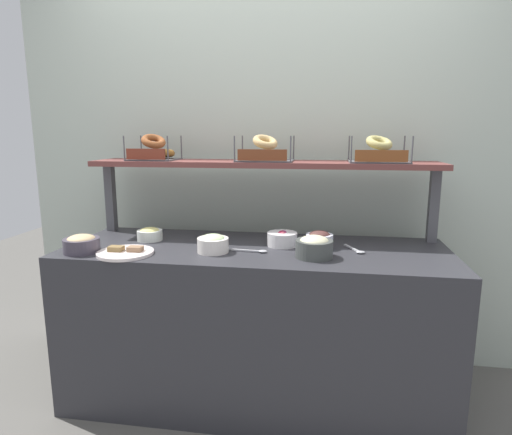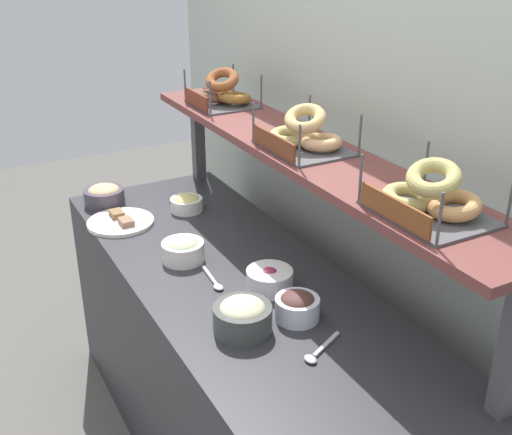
% 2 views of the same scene
% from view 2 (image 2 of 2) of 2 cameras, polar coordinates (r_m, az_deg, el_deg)
% --- Properties ---
extents(back_wall, '(3.18, 0.06, 2.40)m').
position_cam_2_polar(back_wall, '(2.36, 10.17, 5.43)').
color(back_wall, '#B2BEAF').
rests_on(back_wall, ground_plane).
extents(deli_counter, '(1.98, 0.70, 0.85)m').
position_cam_2_polar(deli_counter, '(2.47, -1.65, -13.83)').
color(deli_counter, '#2D2D33').
rests_on(deli_counter, ground_plane).
extents(shelf_riser_left, '(0.05, 0.05, 0.40)m').
position_cam_2_polar(shelf_riser_left, '(3.03, -5.24, 7.06)').
color(shelf_riser_left, '#4C4C51').
rests_on(shelf_riser_left, deli_counter).
extents(shelf_riser_right, '(0.05, 0.05, 0.40)m').
position_cam_2_polar(shelf_riser_right, '(1.66, 22.05, -10.79)').
color(shelf_riser_right, '#4C4C51').
rests_on(shelf_riser_right, deli_counter).
extents(upper_shelf, '(1.94, 0.32, 0.03)m').
position_cam_2_polar(upper_shelf, '(2.18, 4.45, 5.96)').
color(upper_shelf, brown).
rests_on(upper_shelf, shelf_riser_left).
extents(bowl_hummus, '(0.18, 0.18, 0.09)m').
position_cam_2_polar(bowl_hummus, '(2.85, -13.53, 2.00)').
color(bowl_hummus, '#443D4B').
rests_on(bowl_hummus, deli_counter).
extents(bowl_egg_salad, '(0.14, 0.14, 0.07)m').
position_cam_2_polar(bowl_egg_salad, '(2.73, -6.29, 1.31)').
color(bowl_egg_salad, white).
rests_on(bowl_egg_salad, deli_counter).
extents(bowl_chocolate_spread, '(0.14, 0.14, 0.09)m').
position_cam_2_polar(bowl_chocolate_spread, '(1.98, 3.74, -7.97)').
color(bowl_chocolate_spread, white).
rests_on(bowl_chocolate_spread, deli_counter).
extents(bowl_tuna_salad, '(0.18, 0.18, 0.11)m').
position_cam_2_polar(bowl_tuna_salad, '(1.92, -1.22, -8.86)').
color(bowl_tuna_salad, '#444845').
rests_on(bowl_tuna_salad, deli_counter).
extents(bowl_beet_salad, '(0.16, 0.16, 0.08)m').
position_cam_2_polar(bowl_beet_salad, '(2.13, 1.23, -5.57)').
color(bowl_beet_salad, white).
rests_on(bowl_beet_salad, deli_counter).
extents(bowl_scallion_spread, '(0.16, 0.16, 0.09)m').
position_cam_2_polar(bowl_scallion_spread, '(2.32, -6.61, -2.85)').
color(bowl_scallion_spread, white).
rests_on(bowl_scallion_spread, deli_counter).
extents(serving_plate_white, '(0.27, 0.27, 0.04)m').
position_cam_2_polar(serving_plate_white, '(2.66, -12.10, -0.36)').
color(serving_plate_white, white).
rests_on(serving_plate_white, deli_counter).
extents(serving_spoon_near_plate, '(0.18, 0.04, 0.01)m').
position_cam_2_polar(serving_spoon_near_plate, '(2.18, -3.77, -5.80)').
color(serving_spoon_near_plate, '#B7B7BC').
rests_on(serving_spoon_near_plate, deli_counter).
extents(serving_spoon_by_edge, '(0.10, 0.16, 0.01)m').
position_cam_2_polar(serving_spoon_by_edge, '(1.86, 5.58, -12.00)').
color(serving_spoon_by_edge, '#B7B7BC').
rests_on(serving_spoon_by_edge, deli_counter).
extents(bagel_basket_cinnamon_raisin, '(0.27, 0.25, 0.16)m').
position_cam_2_polar(bagel_basket_cinnamon_raisin, '(2.70, -3.11, 11.09)').
color(bagel_basket_cinnamon_raisin, '#4C4C51').
rests_on(bagel_basket_cinnamon_raisin, upper_shelf).
extents(bagel_basket_plain, '(0.31, 0.25, 0.15)m').
position_cam_2_polar(bagel_basket_plain, '(2.14, 4.31, 7.36)').
color(bagel_basket_plain, '#4C4C51').
rests_on(bagel_basket_plain, upper_shelf).
extents(bagel_basket_sesame, '(0.31, 0.24, 0.15)m').
position_cam_2_polar(bagel_basket_sesame, '(1.69, 15.39, 1.70)').
color(bagel_basket_sesame, '#4C4C51').
rests_on(bagel_basket_sesame, upper_shelf).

